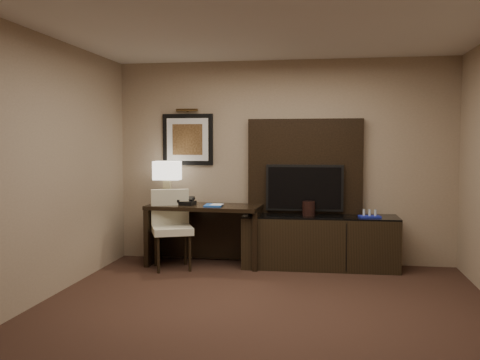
% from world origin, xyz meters
% --- Properties ---
extents(floor, '(4.50, 5.00, 0.01)m').
position_xyz_m(floor, '(0.00, 0.00, -0.01)').
color(floor, '#301C15').
rests_on(floor, ground).
extents(ceiling, '(4.50, 5.00, 0.01)m').
position_xyz_m(ceiling, '(0.00, 0.00, 2.70)').
color(ceiling, silver).
rests_on(ceiling, wall_back).
extents(wall_back, '(4.50, 0.01, 2.70)m').
position_xyz_m(wall_back, '(0.00, 2.50, 1.35)').
color(wall_back, gray).
rests_on(wall_back, floor).
extents(wall_front, '(4.50, 0.01, 2.70)m').
position_xyz_m(wall_front, '(0.00, -2.50, 1.35)').
color(wall_front, gray).
rests_on(wall_front, floor).
extents(wall_left, '(0.01, 5.00, 2.70)m').
position_xyz_m(wall_left, '(-2.25, 0.00, 1.35)').
color(wall_left, gray).
rests_on(wall_left, floor).
extents(desk, '(1.51, 0.73, 0.79)m').
position_xyz_m(desk, '(-1.00, 2.15, 0.39)').
color(desk, black).
rests_on(desk, floor).
extents(credenza, '(1.97, 0.58, 0.68)m').
position_xyz_m(credenza, '(0.51, 2.20, 0.34)').
color(credenza, black).
rests_on(credenza, floor).
extents(tv_wall_panel, '(1.50, 0.12, 1.30)m').
position_xyz_m(tv_wall_panel, '(0.30, 2.44, 1.27)').
color(tv_wall_panel, black).
rests_on(tv_wall_panel, wall_back).
extents(tv, '(1.00, 0.08, 0.60)m').
position_xyz_m(tv, '(0.30, 2.34, 1.02)').
color(tv, black).
rests_on(tv, tv_wall_panel).
extents(artwork, '(0.70, 0.04, 0.70)m').
position_xyz_m(artwork, '(-1.30, 2.48, 1.65)').
color(artwork, black).
rests_on(artwork, wall_back).
extents(picture_light, '(0.04, 0.04, 0.30)m').
position_xyz_m(picture_light, '(-1.30, 2.44, 2.05)').
color(picture_light, '#3E2B14').
rests_on(picture_light, wall_back).
extents(desk_chair, '(0.67, 0.71, 1.02)m').
position_xyz_m(desk_chair, '(-1.35, 1.85, 0.51)').
color(desk_chair, beige).
rests_on(desk_chair, floor).
extents(table_lamp, '(0.40, 0.26, 0.62)m').
position_xyz_m(table_lamp, '(-1.53, 2.25, 1.10)').
color(table_lamp, tan).
rests_on(table_lamp, desk).
extents(desk_phone, '(0.23, 0.22, 0.10)m').
position_xyz_m(desk_phone, '(-1.23, 2.13, 0.84)').
color(desk_phone, black).
rests_on(desk_phone, desk).
extents(blue_folder, '(0.24, 0.31, 0.02)m').
position_xyz_m(blue_folder, '(-0.86, 2.07, 0.80)').
color(blue_folder, '#1B4EB3').
rests_on(blue_folder, desk).
extents(book, '(0.16, 0.02, 0.21)m').
position_xyz_m(book, '(-0.90, 2.09, 0.90)').
color(book, beige).
rests_on(book, desk).
extents(ice_bucket, '(0.19, 0.19, 0.19)m').
position_xyz_m(ice_bucket, '(0.36, 2.18, 0.77)').
color(ice_bucket, black).
rests_on(ice_bucket, credenza).
extents(minibar_tray, '(0.29, 0.20, 0.09)m').
position_xyz_m(minibar_tray, '(1.12, 2.15, 0.72)').
color(minibar_tray, '#1B28B4').
rests_on(minibar_tray, credenza).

